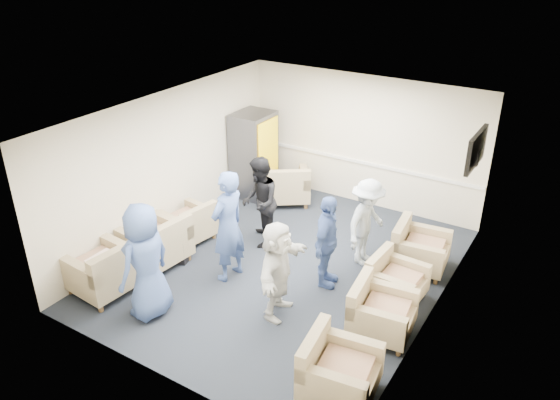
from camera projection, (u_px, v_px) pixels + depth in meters
The scene contains 25 objects.
floor at pixel (285, 267), 9.31m from camera, with size 6.00×6.00×0.00m, color black.
ceiling at pixel (286, 114), 8.12m from camera, with size 6.00×6.00×0.00m, color silver.
back_wall at pixel (363, 141), 11.01m from camera, with size 5.00×0.02×2.70m, color beige.
front_wall at pixel (154, 290), 6.43m from camera, with size 5.00×0.02×2.70m, color beige.
left_wall at pixel (168, 164), 9.90m from camera, with size 0.02×6.00×2.70m, color beige.
right_wall at pixel (440, 237), 7.54m from camera, with size 0.02×6.00×2.70m, color beige.
chair_rail at pixel (361, 162), 11.19m from camera, with size 4.98×0.04×0.06m, color white.
tv at pixel (476, 150), 8.63m from camera, with size 0.10×1.00×0.58m.
armchair_left_near at pixel (105, 272), 8.51m from camera, with size 1.02×1.02×0.76m.
armchair_left_mid at pixel (158, 244), 9.26m from camera, with size 1.03×1.03×0.75m.
armchair_left_far at pixel (190, 225), 10.00m from camera, with size 0.93×0.93×0.65m.
armchair_right_near at pixel (336, 372), 6.62m from camera, with size 0.97×0.97×0.69m.
armchair_right_midnear at pixel (378, 313), 7.66m from camera, with size 0.93×0.93×0.67m.
armchair_right_midfar at pixel (394, 281), 8.39m from camera, with size 0.82×0.82×0.62m.
armchair_right_far at pixel (417, 250), 9.17m from camera, with size 0.95×0.95×0.69m.
armchair_corner at pixel (287, 187), 11.38m from camera, with size 1.27×1.27×0.73m.
vending_machine at pixel (254, 154), 11.55m from camera, with size 0.74×0.86×1.82m.
backpack at pixel (178, 247), 9.36m from camera, with size 0.36×0.30×0.53m.
pillow at pixel (103, 261), 8.44m from camera, with size 0.45×0.34×0.13m, color silver.
person_front_left at pixel (146, 262), 7.81m from camera, with size 0.88×0.57×1.80m, color #3E5795.
person_mid_left at pixel (228, 226), 8.66m from camera, with size 0.69×0.45×1.88m, color #3E5795.
person_back_left at pixel (260, 202), 9.69m from camera, with size 0.81×0.63×1.66m, color black.
person_back_right at pixel (367, 222), 9.13m from camera, with size 1.00×0.57×1.54m, color silver.
person_mid_right at pixel (327, 242), 8.54m from camera, with size 0.91×0.38×1.56m, color #3E5795.
person_front_right at pixel (278, 270), 7.87m from camera, with size 1.41×0.45×1.52m, color silver.
Camera 1 is at (4.06, -6.72, 5.14)m, focal length 35.00 mm.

